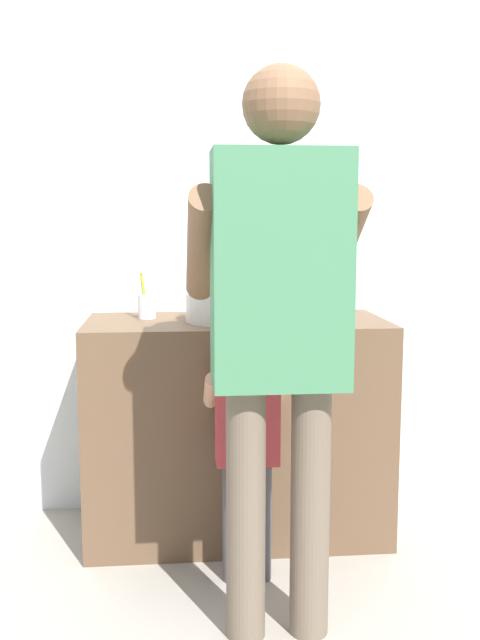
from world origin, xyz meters
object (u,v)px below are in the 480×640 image
at_px(soap_bottle, 311,301).
at_px(child_toddler, 247,425).
at_px(adult_parent, 279,306).
at_px(toothbrush_cup, 147,305).

distance_m(soap_bottle, child_toddler, 0.65).
relative_size(soap_bottle, adult_parent, 0.10).
distance_m(toothbrush_cup, adult_parent, 0.91).
bearing_deg(toothbrush_cup, child_toddler, -53.59).
height_order(soap_bottle, child_toddler, soap_bottle).
bearing_deg(toothbrush_cup, adult_parent, -63.14).
xyz_separation_m(soap_bottle, child_toddler, (-0.30, -0.44, -0.38)).
bearing_deg(soap_bottle, adult_parent, -107.70).
bearing_deg(adult_parent, toothbrush_cup, 116.86).
height_order(soap_bottle, adult_parent, adult_parent).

